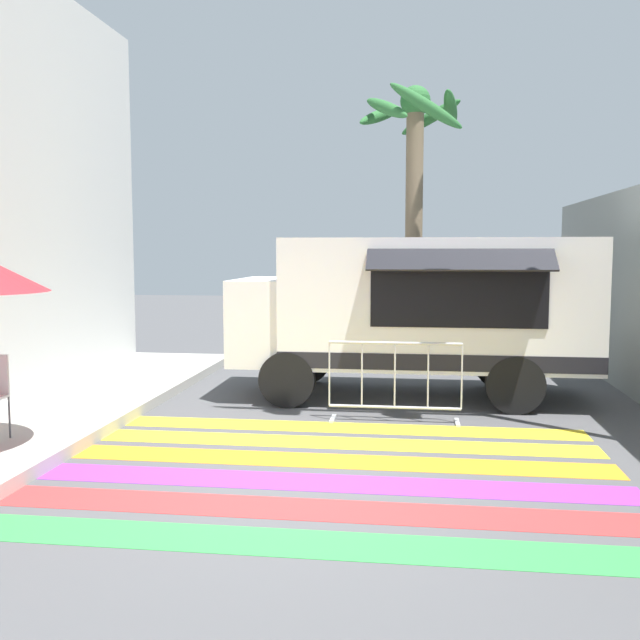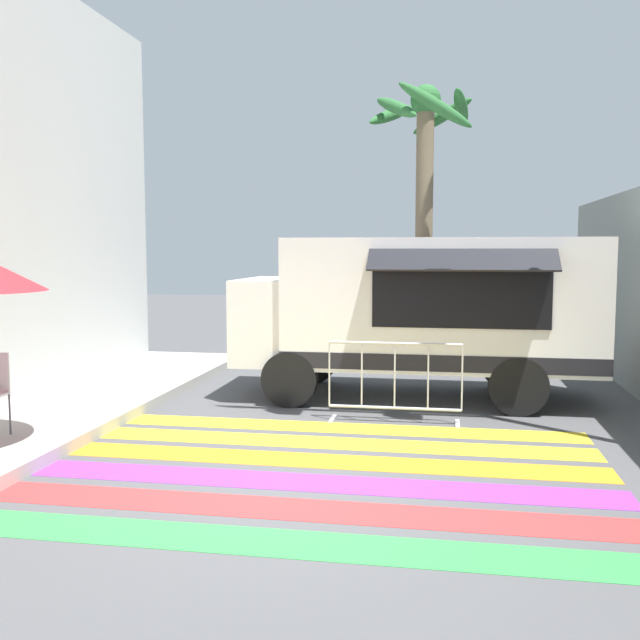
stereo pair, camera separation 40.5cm
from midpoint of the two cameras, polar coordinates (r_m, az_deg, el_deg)
The scene contains 6 objects.
ground_plane at distance 7.11m, azimuth -2.45°, elevation -13.70°, with size 60.00×60.00×0.00m, color #4C4C4F.
crosswalk_painted at distance 7.78m, azimuth -1.53°, elevation -11.97°, with size 6.40×4.36×0.01m.
food_truck at distance 11.44m, azimuth 6.11°, elevation 1.10°, with size 5.57×2.67×2.54m.
traffic_signal_pole at distance 9.32m, azimuth 17.04°, elevation 20.79°, with size 4.06×0.29×6.74m.
barricade_front at distance 9.84m, azimuth 4.82°, elevation -5.01°, with size 1.83×0.44×1.11m.
palm_tree at distance 14.58m, azimuth 6.73°, elevation 11.60°, with size 2.19×2.23×5.60m.
Camera 1 is at (0.97, -6.64, 2.34)m, focal length 40.00 mm.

